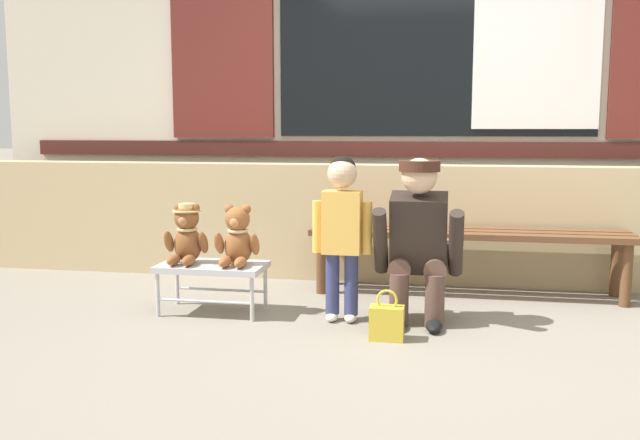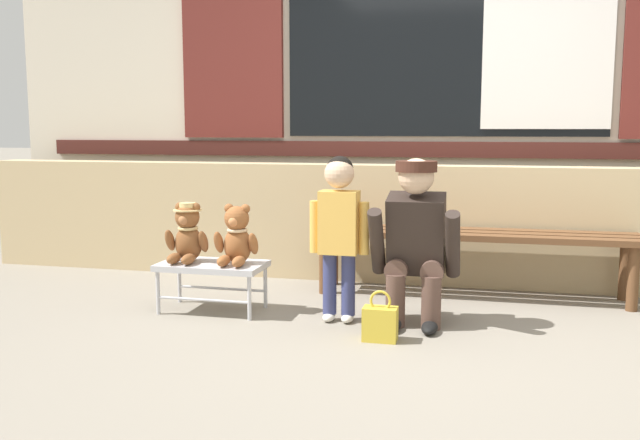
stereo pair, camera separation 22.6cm
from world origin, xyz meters
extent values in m
plane|color=gray|center=(0.00, 0.00, 0.00)|extent=(60.00, 60.00, 0.00)
cube|color=tan|center=(0.00, 1.43, 0.42)|extent=(7.07, 0.25, 0.85)
cube|color=beige|center=(0.00, 1.95, 1.88)|extent=(7.22, 0.20, 3.75)
cube|color=#471E19|center=(0.00, 1.83, 0.95)|extent=(6.64, 0.04, 0.12)
cube|color=black|center=(0.00, 1.84, 1.75)|extent=(2.40, 0.03, 1.40)
cube|color=white|center=(0.74, 1.82, 1.75)|extent=(0.91, 0.02, 1.29)
cube|color=maroon|center=(-1.68, 1.83, 1.75)|extent=(0.84, 0.05, 1.43)
cube|color=brown|center=(0.27, 0.92, 0.42)|extent=(2.10, 0.11, 0.04)
cube|color=brown|center=(0.27, 1.06, 0.42)|extent=(2.10, 0.11, 0.04)
cube|color=brown|center=(0.27, 1.20, 0.42)|extent=(2.10, 0.11, 0.04)
cylinder|color=brown|center=(-0.70, 0.92, 0.20)|extent=(0.07, 0.07, 0.40)
cylinder|color=brown|center=(-0.70, 1.20, 0.20)|extent=(0.07, 0.07, 0.40)
cylinder|color=brown|center=(1.24, 0.92, 0.20)|extent=(0.07, 0.07, 0.40)
cylinder|color=brown|center=(1.24, 1.20, 0.20)|extent=(0.07, 0.07, 0.40)
cube|color=#BCBCC1|center=(-1.26, 0.31, 0.28)|extent=(0.64, 0.36, 0.04)
cylinder|color=#BCBCC1|center=(-1.55, 0.16, 0.13)|extent=(0.02, 0.02, 0.26)
cylinder|color=#BCBCC1|center=(-1.55, 0.46, 0.13)|extent=(0.02, 0.02, 0.26)
cylinder|color=#BCBCC1|center=(-0.97, 0.16, 0.13)|extent=(0.02, 0.02, 0.26)
cylinder|color=#BCBCC1|center=(-0.97, 0.46, 0.13)|extent=(0.02, 0.02, 0.26)
cylinder|color=#BCBCC1|center=(-1.26, 0.16, 0.10)|extent=(0.58, 0.02, 0.02)
cylinder|color=#BCBCC1|center=(-1.26, 0.46, 0.10)|extent=(0.58, 0.02, 0.02)
ellipsoid|color=brown|center=(-1.42, 0.33, 0.41)|extent=(0.17, 0.14, 0.22)
sphere|color=brown|center=(-1.42, 0.32, 0.58)|extent=(0.15, 0.15, 0.15)
sphere|color=#AE6E42|center=(-1.42, 0.27, 0.56)|extent=(0.06, 0.06, 0.06)
sphere|color=brown|center=(-1.48, 0.33, 0.63)|extent=(0.06, 0.06, 0.06)
ellipsoid|color=brown|center=(-1.53, 0.30, 0.43)|extent=(0.06, 0.11, 0.16)
ellipsoid|color=brown|center=(-1.47, 0.22, 0.33)|extent=(0.06, 0.15, 0.06)
sphere|color=brown|center=(-1.37, 0.33, 0.63)|extent=(0.06, 0.06, 0.06)
ellipsoid|color=brown|center=(-1.31, 0.30, 0.43)|extent=(0.06, 0.11, 0.16)
ellipsoid|color=brown|center=(-1.38, 0.22, 0.33)|extent=(0.06, 0.15, 0.06)
torus|color=#D6B775|center=(-1.42, 0.33, 0.51)|extent=(0.13, 0.13, 0.02)
cylinder|color=#D6B775|center=(-1.42, 0.33, 0.62)|extent=(0.17, 0.17, 0.01)
cylinder|color=#D6B775|center=(-1.42, 0.33, 0.64)|extent=(0.10, 0.10, 0.04)
ellipsoid|color=#93562D|center=(-1.10, 0.33, 0.41)|extent=(0.17, 0.14, 0.22)
sphere|color=#93562D|center=(-1.10, 0.32, 0.58)|extent=(0.15, 0.15, 0.15)
sphere|color=#C87B48|center=(-1.10, 0.27, 0.56)|extent=(0.06, 0.06, 0.06)
sphere|color=#93562D|center=(-1.16, 0.33, 0.63)|extent=(0.06, 0.06, 0.06)
ellipsoid|color=#93562D|center=(-1.21, 0.30, 0.43)|extent=(0.06, 0.11, 0.16)
ellipsoid|color=#93562D|center=(-1.15, 0.22, 0.33)|extent=(0.06, 0.15, 0.06)
sphere|color=#93562D|center=(-1.05, 0.33, 0.63)|extent=(0.06, 0.06, 0.06)
ellipsoid|color=#93562D|center=(-0.99, 0.30, 0.43)|extent=(0.06, 0.11, 0.16)
ellipsoid|color=#93562D|center=(-1.06, 0.22, 0.33)|extent=(0.06, 0.15, 0.06)
torus|color=beige|center=(-1.10, 0.33, 0.51)|extent=(0.13, 0.13, 0.02)
cylinder|color=navy|center=(-0.52, 0.28, 0.22)|extent=(0.08, 0.08, 0.36)
ellipsoid|color=silver|center=(-0.52, 0.26, 0.03)|extent=(0.07, 0.12, 0.05)
cylinder|color=navy|center=(-0.41, 0.28, 0.22)|extent=(0.08, 0.08, 0.36)
ellipsoid|color=silver|center=(-0.41, 0.26, 0.03)|extent=(0.07, 0.12, 0.05)
cube|color=#EAB24C|center=(-0.47, 0.28, 0.58)|extent=(0.22, 0.15, 0.36)
cylinder|color=#EAB24C|center=(-0.61, 0.28, 0.55)|extent=(0.06, 0.06, 0.30)
cylinder|color=#EAB24C|center=(-0.32, 0.28, 0.55)|extent=(0.06, 0.06, 0.30)
sphere|color=#DBB28E|center=(-0.47, 0.28, 0.86)|extent=(0.17, 0.17, 0.17)
sphere|color=black|center=(-0.47, 0.29, 0.88)|extent=(0.16, 0.16, 0.16)
cylinder|color=brown|center=(-0.13, 0.24, 0.15)|extent=(0.11, 0.11, 0.30)
cylinder|color=brown|center=(-0.13, 0.38, 0.32)|extent=(0.13, 0.32, 0.13)
ellipsoid|color=black|center=(-0.13, 0.16, 0.03)|extent=(0.09, 0.20, 0.06)
cylinder|color=brown|center=(0.07, 0.24, 0.15)|extent=(0.11, 0.11, 0.30)
cylinder|color=brown|center=(0.07, 0.38, 0.32)|extent=(0.13, 0.32, 0.13)
ellipsoid|color=black|center=(0.07, 0.16, 0.03)|extent=(0.09, 0.20, 0.06)
cube|color=#2D231E|center=(-0.03, 0.35, 0.52)|extent=(0.32, 0.30, 0.47)
cylinder|color=#2D231E|center=(-0.24, 0.25, 0.48)|extent=(0.08, 0.28, 0.40)
cylinder|color=#2D231E|center=(0.18, 0.25, 0.48)|extent=(0.08, 0.28, 0.40)
sphere|color=#DBB28E|center=(-0.03, 0.28, 0.85)|extent=(0.20, 0.20, 0.20)
cylinder|color=#422319|center=(-0.03, 0.28, 0.91)|extent=(0.23, 0.23, 0.06)
cube|color=brown|center=(0.16, 0.44, 0.38)|extent=(0.10, 0.22, 0.16)
cube|color=gold|center=(-0.17, -0.04, 0.09)|extent=(0.18, 0.11, 0.18)
torus|color=gold|center=(-0.17, -0.04, 0.22)|extent=(0.11, 0.01, 0.11)
camera|label=1|loc=(0.14, -3.62, 1.12)|focal=39.06mm
camera|label=2|loc=(0.36, -3.57, 1.12)|focal=39.06mm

